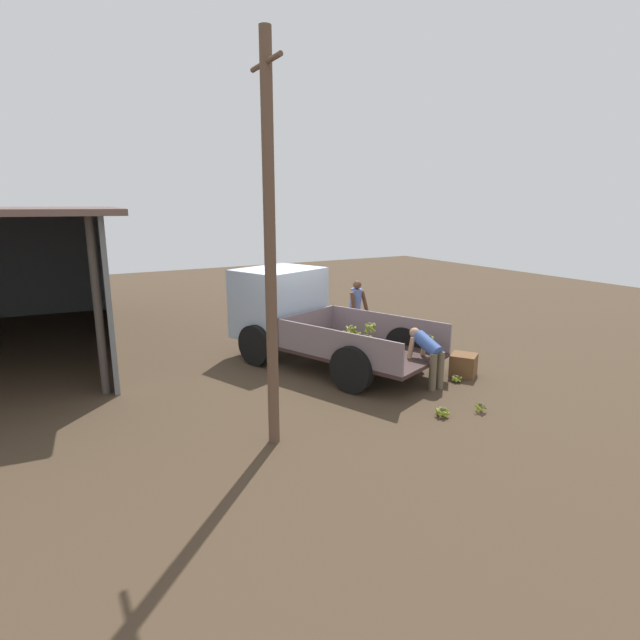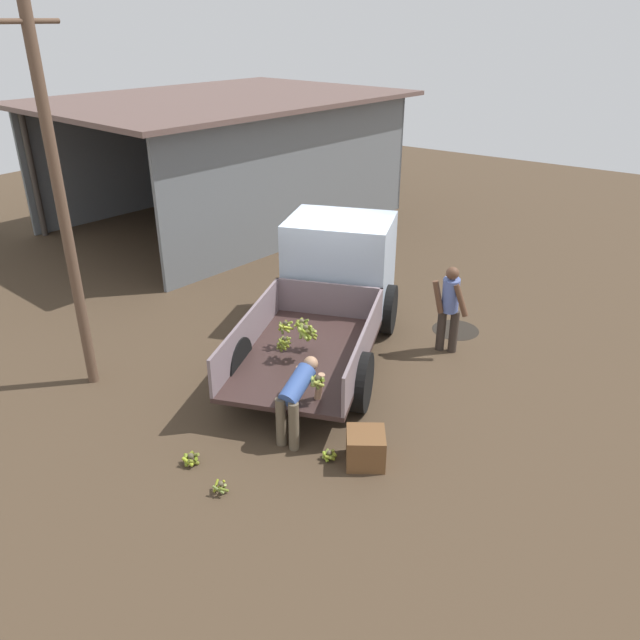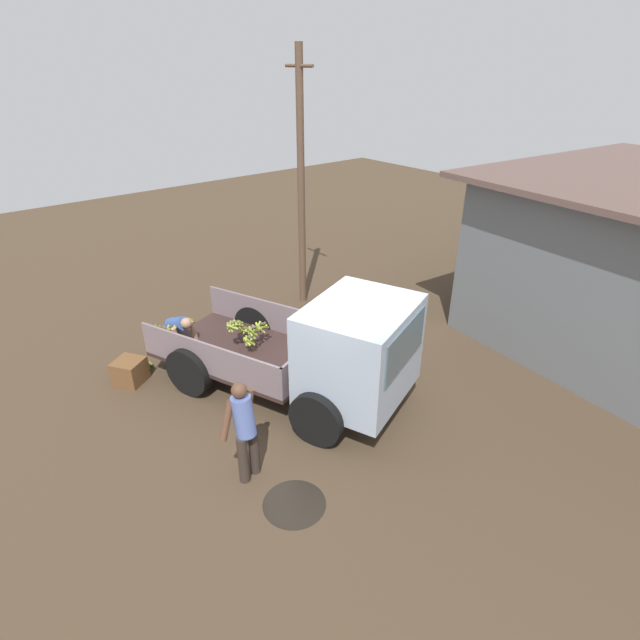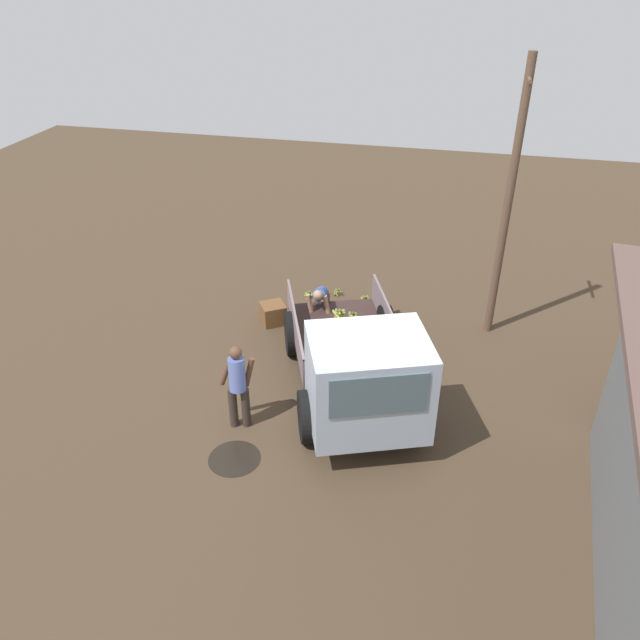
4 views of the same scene
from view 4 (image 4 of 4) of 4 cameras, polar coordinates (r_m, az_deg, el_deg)
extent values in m
plane|color=#463526|center=(11.70, 3.78, -9.11)|extent=(36.00, 36.00, 0.00)
cylinder|color=black|center=(11.02, -7.82, -12.44)|extent=(0.90, 0.90, 0.01)
cube|color=#362422|center=(12.90, 2.07, -1.89)|extent=(3.67, 2.98, 0.08)
cube|color=slate|center=(12.89, 6.35, -0.24)|extent=(2.98, 1.17, 0.63)
cube|color=slate|center=(12.60, -2.24, -0.86)|extent=(2.98, 1.17, 0.63)
cube|color=slate|center=(11.44, 3.39, -4.64)|extent=(0.75, 1.87, 0.63)
cube|color=#A4B4C8|center=(10.46, 4.40, -5.69)|extent=(2.15, 2.37, 1.64)
cube|color=#4C606B|center=(9.65, 5.41, -6.92)|extent=(0.58, 1.47, 0.72)
cylinder|color=black|center=(11.37, 9.11, -7.83)|extent=(0.96, 0.54, 0.94)
cylinder|color=black|center=(11.02, -1.31, -8.83)|extent=(0.96, 0.54, 0.94)
cylinder|color=black|center=(13.50, 6.04, -0.60)|extent=(0.96, 0.54, 0.94)
cylinder|color=black|center=(13.21, -2.66, -1.23)|extent=(0.96, 0.54, 0.94)
sphere|color=#3F3929|center=(13.72, -1.01, 2.49)|extent=(0.08, 0.08, 0.08)
cylinder|color=#95A340|center=(13.76, -1.19, 2.25)|extent=(0.14, 0.05, 0.16)
cylinder|color=olive|center=(13.71, -1.20, 2.22)|extent=(0.13, 0.16, 0.13)
cylinder|color=olive|center=(13.70, -1.05, 2.16)|extent=(0.05, 0.15, 0.15)
cylinder|color=#A2AF27|center=(13.70, -0.86, 2.19)|extent=(0.15, 0.14, 0.13)
cylinder|color=#939F30|center=(13.74, -0.76, 2.28)|extent=(0.16, 0.07, 0.14)
cylinder|color=#98A244|center=(13.77, -0.77, 2.41)|extent=(0.15, 0.15, 0.11)
cylinder|color=olive|center=(13.79, -0.99, 2.31)|extent=(0.07, 0.14, 0.16)
cylinder|color=#A5AE41|center=(13.79, -1.17, 2.42)|extent=(0.16, 0.14, 0.12)
sphere|color=#47402E|center=(12.56, 4.03, -0.38)|extent=(0.08, 0.08, 0.08)
cylinder|color=#A0AF4A|center=(12.57, 3.81, -0.78)|extent=(0.14, 0.14, 0.19)
cylinder|color=olive|center=(12.52, 4.08, -0.79)|extent=(0.10, 0.21, 0.13)
cylinder|color=olive|center=(12.57, 4.32, -0.74)|extent=(0.19, 0.10, 0.16)
cylinder|color=olive|center=(12.64, 4.23, -0.58)|extent=(0.13, 0.17, 0.18)
cylinder|color=#A0AD34|center=(12.66, 3.92, -0.44)|extent=(0.13, 0.19, 0.15)
cylinder|color=#A4B12F|center=(12.62, 3.68, -0.48)|extent=(0.21, 0.10, 0.13)
sphere|color=brown|center=(12.52, 2.16, -0.90)|extent=(0.08, 0.08, 0.08)
cylinder|color=olive|center=(12.61, 2.23, -0.86)|extent=(0.05, 0.21, 0.11)
cylinder|color=olive|center=(12.60, 1.94, -1.07)|extent=(0.17, 0.14, 0.17)
cylinder|color=#92AC2D|center=(12.55, 1.82, -1.14)|extent=(0.19, 0.08, 0.16)
cylinder|color=olive|center=(12.52, 2.00, -1.32)|extent=(0.10, 0.18, 0.18)
cylinder|color=olive|center=(12.52, 2.25, -1.34)|extent=(0.13, 0.15, 0.19)
cylinder|color=olive|center=(12.55, 2.44, -1.23)|extent=(0.18, 0.05, 0.17)
cylinder|color=olive|center=(12.59, 2.34, -1.14)|extent=(0.14, 0.15, 0.19)
sphere|color=#413B2A|center=(12.95, 3.02, 0.60)|extent=(0.07, 0.07, 0.07)
cylinder|color=olive|center=(13.02, 2.86, 0.44)|extent=(0.13, 0.11, 0.15)
cylinder|color=#8FA23A|center=(12.98, 2.73, 0.43)|extent=(0.16, 0.05, 0.12)
cylinder|color=olive|center=(12.95, 2.79, 0.32)|extent=(0.13, 0.13, 0.13)
cylinder|color=#98AD43|center=(12.92, 3.01, 0.28)|extent=(0.06, 0.17, 0.11)
cylinder|color=#9AA334|center=(12.94, 3.15, 0.27)|extent=(0.13, 0.13, 0.14)
cylinder|color=olive|center=(12.98, 3.29, 0.40)|extent=(0.16, 0.05, 0.12)
cylinder|color=olive|center=(13.01, 3.17, 0.40)|extent=(0.11, 0.12, 0.15)
cylinder|color=olive|center=(13.03, 3.08, 0.52)|extent=(0.05, 0.15, 0.13)
sphere|color=brown|center=(12.46, 2.80, -0.25)|extent=(0.08, 0.08, 0.08)
cylinder|color=#929F3F|center=(12.53, 2.53, -0.50)|extent=(0.17, 0.08, 0.18)
cylinder|color=olive|center=(12.47, 2.52, -0.61)|extent=(0.16, 0.16, 0.16)
cylinder|color=olive|center=(12.43, 2.85, -0.66)|extent=(0.11, 0.20, 0.13)
cylinder|color=olive|center=(12.47, 3.14, -0.54)|extent=(0.20, 0.08, 0.13)
cylinder|color=olive|center=(12.54, 2.99, -0.49)|extent=(0.13, 0.15, 0.18)
cylinder|color=olive|center=(12.56, 2.75, -0.39)|extent=(0.09, 0.18, 0.17)
sphere|color=brown|center=(12.70, 1.80, 0.84)|extent=(0.08, 0.08, 0.08)
cylinder|color=#98AC3F|center=(12.80, 1.88, 0.71)|extent=(0.06, 0.20, 0.18)
cylinder|color=#8CA92B|center=(12.79, 1.66, 0.60)|extent=(0.15, 0.16, 0.21)
cylinder|color=olive|center=(12.75, 1.46, 0.56)|extent=(0.20, 0.07, 0.19)
cylinder|color=olive|center=(12.67, 1.46, 0.53)|extent=(0.19, 0.20, 0.13)
cylinder|color=olive|center=(12.69, 1.83, 0.35)|extent=(0.11, 0.19, 0.20)
cylinder|color=olive|center=(12.71, 1.99, 0.39)|extent=(0.17, 0.13, 0.21)
cylinder|color=olive|center=(12.76, 2.09, 0.57)|extent=(0.19, 0.14, 0.19)
sphere|color=brown|center=(12.95, 3.40, -0.16)|extent=(0.07, 0.07, 0.07)
cylinder|color=olive|center=(13.02, 3.28, -0.20)|extent=(0.12, 0.15, 0.11)
cylinder|color=#9BAB2B|center=(12.98, 3.12, -0.29)|extent=(0.16, 0.05, 0.10)
cylinder|color=olive|center=(12.93, 3.25, -0.42)|extent=(0.09, 0.16, 0.10)
cylinder|color=#8BA722|center=(12.95, 3.48, -0.49)|extent=(0.11, 0.13, 0.14)
cylinder|color=olive|center=(12.98, 3.66, -0.31)|extent=(0.16, 0.08, 0.10)
cylinder|color=olive|center=(13.02, 3.49, -0.27)|extent=(0.08, 0.14, 0.13)
cube|color=slate|center=(7.97, 27.12, -20.81)|extent=(8.92, 1.06, 3.42)
cylinder|color=#3F3833|center=(11.23, 26.49, -3.89)|extent=(0.16, 0.16, 3.42)
cylinder|color=brown|center=(13.43, 16.77, 9.86)|extent=(0.17, 0.17, 5.90)
cylinder|color=brown|center=(12.79, 18.56, 20.30)|extent=(0.92, 0.07, 0.07)
cylinder|color=#342A24|center=(11.43, -7.94, -7.93)|extent=(0.19, 0.19, 0.80)
cylinder|color=#342A24|center=(11.40, -6.80, -7.94)|extent=(0.19, 0.19, 0.80)
cylinder|color=#596DB2|center=(11.00, -7.60, -4.94)|extent=(0.42, 0.38, 0.66)
sphere|color=brown|center=(10.80, -7.74, -2.98)|extent=(0.23, 0.23, 0.23)
cylinder|color=brown|center=(11.14, -8.56, -4.60)|extent=(0.18, 0.32, 0.59)
cylinder|color=brown|center=(11.08, -6.51, -4.75)|extent=(0.16, 0.26, 0.60)
cylinder|color=brown|center=(14.34, 0.61, 1.22)|extent=(0.16, 0.16, 0.76)
cylinder|color=brown|center=(14.37, -0.24, 1.28)|extent=(0.16, 0.16, 0.76)
cylinder|color=#3B5AA4|center=(13.88, 0.03, 2.46)|extent=(0.68, 0.34, 0.49)
sphere|color=tan|center=(13.48, -0.19, 2.29)|extent=(0.21, 0.21, 0.21)
cylinder|color=tan|center=(13.70, 0.65, 1.19)|extent=(0.12, 0.21, 0.57)
cylinder|color=tan|center=(13.75, -0.91, 1.31)|extent=(0.12, 0.20, 0.57)
sphere|color=brown|center=(15.53, 1.60, 2.75)|extent=(0.07, 0.07, 0.07)
cylinder|color=olive|center=(15.61, 1.58, 2.74)|extent=(0.08, 0.17, 0.10)
cylinder|color=olive|center=(15.57, 1.41, 2.59)|extent=(0.15, 0.06, 0.14)
cylinder|color=olive|center=(15.53, 1.50, 2.46)|extent=(0.09, 0.13, 0.16)
cylinder|color=olive|center=(15.53, 1.71, 2.46)|extent=(0.12, 0.11, 0.16)
cylinder|color=olive|center=(15.56, 1.85, 2.62)|extent=(0.17, 0.10, 0.11)
sphere|color=brown|center=(15.26, 4.14, 2.08)|extent=(0.09, 0.09, 0.09)
cylinder|color=#8EA122|center=(15.35, 4.14, 2.07)|extent=(0.08, 0.19, 0.11)
cylinder|color=olive|center=(15.31, 3.92, 1.92)|extent=(0.17, 0.09, 0.15)
cylinder|color=olive|center=(15.25, 3.95, 1.82)|extent=(0.15, 0.17, 0.14)
cylinder|color=olive|center=(15.22, 4.18, 1.80)|extent=(0.11, 0.19, 0.12)
cylinder|color=olive|center=(15.26, 4.39, 1.88)|extent=(0.19, 0.09, 0.11)
cylinder|color=olive|center=(15.33, 4.33, 1.97)|extent=(0.15, 0.16, 0.13)
sphere|color=brown|center=(14.56, -2.40, 0.49)|extent=(0.07, 0.07, 0.07)
cylinder|color=olive|center=(14.59, -2.63, 0.40)|extent=(0.16, 0.05, 0.10)
cylinder|color=#A3B12F|center=(14.55, -2.52, 0.23)|extent=(0.10, 0.15, 0.13)
cylinder|color=#A5AE3D|center=(14.52, -2.32, 0.26)|extent=(0.12, 0.15, 0.09)
cylinder|color=olive|center=(14.57, -2.17, 0.32)|extent=(0.15, 0.05, 0.11)
cylinder|color=#86A324|center=(14.62, -2.24, 0.43)|extent=(0.11, 0.15, 0.12)
cylinder|color=olive|center=(14.63, -2.49, 0.49)|extent=(0.13, 0.15, 0.09)
cube|color=brown|center=(14.40, -4.31, 0.60)|extent=(0.72, 0.72, 0.47)
camera|label=1|loc=(19.97, 25.35, 17.10)|focal=28.00mm
camera|label=2|loc=(19.28, -10.09, 24.75)|focal=35.00mm
camera|label=3|loc=(7.19, -46.95, 5.30)|focal=28.00mm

